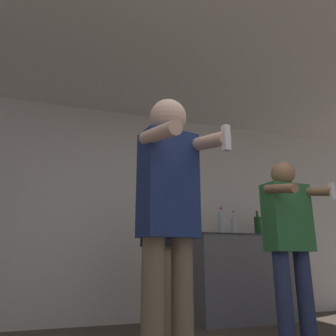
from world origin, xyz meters
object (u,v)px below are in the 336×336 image
at_px(bottle_red_label, 234,226).
at_px(person_man_side, 290,236).
at_px(bottle_short_whiskey, 222,223).
at_px(person_woman_foreground, 169,209).
at_px(bottle_tall_gin, 258,225).
at_px(bottle_green_wine, 272,225).
at_px(person_spectator_back, 159,231).

distance_m(bottle_red_label, person_man_side, 1.24).
bearing_deg(bottle_short_whiskey, bottle_red_label, -0.00).
bearing_deg(person_woman_foreground, bottle_short_whiskey, 54.65).
xyz_separation_m(bottle_short_whiskey, person_woman_foreground, (-1.29, -1.82, -0.14)).
relative_size(bottle_tall_gin, person_man_side, 0.20).
bearing_deg(bottle_green_wine, bottle_tall_gin, -180.00).
distance_m(bottle_red_label, bottle_green_wine, 0.55).
xyz_separation_m(bottle_green_wine, person_spectator_back, (-1.71, -0.66, -0.16)).
xyz_separation_m(bottle_red_label, person_spectator_back, (-1.17, -0.66, -0.14)).
xyz_separation_m(bottle_green_wine, person_man_side, (-0.71, -1.22, -0.22)).
distance_m(bottle_red_label, person_spectator_back, 1.35).
height_order(bottle_red_label, bottle_green_wine, bottle_green_wine).
bearing_deg(bottle_red_label, person_woman_foreground, -128.78).
height_order(person_man_side, person_spectator_back, person_spectator_back).
xyz_separation_m(person_man_side, person_spectator_back, (-1.00, 0.56, 0.06)).
relative_size(bottle_tall_gin, person_woman_foreground, 0.18).
relative_size(bottle_short_whiskey, person_man_side, 0.21).
bearing_deg(person_man_side, person_spectator_back, 150.75).
bearing_deg(person_man_side, bottle_tall_gin, 67.54).
xyz_separation_m(person_woman_foreground, person_spectator_back, (0.29, 1.16, -0.03)).
relative_size(bottle_short_whiskey, person_woman_foreground, 0.19).
height_order(bottle_tall_gin, person_woman_foreground, person_woman_foreground).
bearing_deg(person_man_side, bottle_green_wine, 59.63).
bearing_deg(person_man_side, bottle_short_whiskey, 90.16).
distance_m(bottle_short_whiskey, person_spectator_back, 1.20).
distance_m(person_woman_foreground, person_spectator_back, 1.20).
bearing_deg(bottle_tall_gin, bottle_green_wine, 0.00).
bearing_deg(person_woman_foreground, person_spectator_back, 75.81).
bearing_deg(person_spectator_back, person_woman_foreground, -104.19).
relative_size(bottle_red_label, person_man_side, 0.19).
height_order(person_woman_foreground, person_spectator_back, person_woman_foreground).
distance_m(bottle_green_wine, person_woman_foreground, 2.71).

